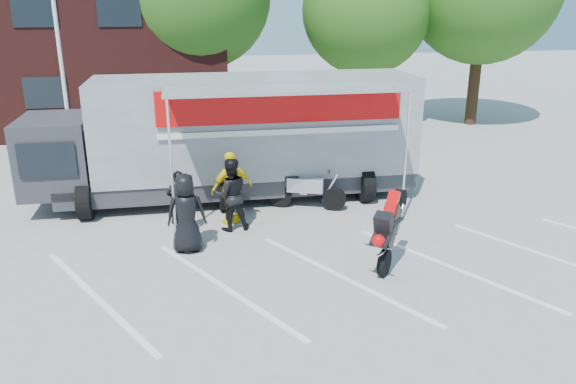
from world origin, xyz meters
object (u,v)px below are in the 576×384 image
object	(u,v)px
tree_mid	(366,10)
spectator_leather_c	(231,195)
spectator_leather_b	(179,203)
spectator_hivis	(232,188)
parked_motorcycle	(307,208)
stunt_bike_rider	(393,264)
flagpole	(63,10)
transporter_truck	(240,196)
spectator_leather_a	(186,213)

from	to	relation	value
tree_mid	spectator_leather_c	size ratio (longest dim) A/B	4.26
spectator_leather_b	spectator_leather_c	xyz separation A→B (m)	(1.22, 0.11, 0.10)
spectator_leather_b	spectator_hivis	bearing A→B (deg)	-155.38
spectator_leather_b	spectator_leather_c	bearing A→B (deg)	-170.57
parked_motorcycle	spectator_leather_c	size ratio (longest dim) A/B	1.19
stunt_bike_rider	flagpole	bearing A→B (deg)	169.84
spectator_leather_b	spectator_hivis	distance (m)	1.38
transporter_truck	spectator_leather_a	bearing A→B (deg)	-113.74
flagpole	spectator_leather_a	world-z (taller)	flagpole
spectator_leather_a	spectator_hivis	distance (m)	1.84
flagpole	tree_mid	distance (m)	12.31
flagpole	spectator_leather_c	bearing A→B (deg)	-53.75
spectator_leather_a	spectator_leather_c	bearing A→B (deg)	-131.21
parked_motorcycle	spectator_leather_a	distance (m)	3.97
tree_mid	stunt_bike_rider	xyz separation A→B (m)	(-3.57, -13.63, -4.94)
spectator_leather_c	spectator_leather_a	bearing A→B (deg)	39.46
flagpole	spectator_leather_a	distance (m)	8.94
spectator_leather_a	spectator_hivis	size ratio (longest dim) A/B	0.96
spectator_leather_a	parked_motorcycle	bearing A→B (deg)	-142.59
spectator_leather_a	spectator_leather_b	size ratio (longest dim) A/B	1.12
spectator_leather_b	parked_motorcycle	bearing A→B (deg)	-156.04
spectator_leather_a	spectator_leather_b	xyz separation A→B (m)	(-0.16, 0.97, -0.10)
spectator_leather_b	transporter_truck	bearing A→B (deg)	-119.51
transporter_truck	spectator_leather_a	xyz separation A→B (m)	(-1.52, -3.47, 0.90)
spectator_hivis	flagpole	bearing A→B (deg)	-73.95
transporter_truck	spectator_leather_c	world-z (taller)	spectator_leather_c
stunt_bike_rider	transporter_truck	bearing A→B (deg)	157.41
parked_motorcycle	transporter_truck	bearing A→B (deg)	72.86
transporter_truck	spectator_leather_c	bearing A→B (deg)	-100.92
transporter_truck	spectator_leather_b	distance (m)	3.11
spectator_leather_a	spectator_leather_c	size ratio (longest dim) A/B	0.99
flagpole	tree_mid	world-z (taller)	flagpole
parked_motorcycle	spectator_leather_a	bearing A→B (deg)	144.83
transporter_truck	stunt_bike_rider	distance (m)	5.67
parked_motorcycle	flagpole	bearing A→B (deg)	73.53
parked_motorcycle	stunt_bike_rider	size ratio (longest dim) A/B	1.16
spectator_leather_c	spectator_hivis	xyz separation A→B (m)	(0.07, 0.37, 0.03)
spectator_leather_a	spectator_leather_b	distance (m)	0.99
parked_motorcycle	spectator_hivis	world-z (taller)	spectator_hivis
stunt_bike_rider	spectator_leather_a	size ratio (longest dim) A/B	1.03
tree_mid	spectator_leather_b	size ratio (longest dim) A/B	4.80
stunt_bike_rider	spectator_leather_c	xyz separation A→B (m)	(-3.22, 2.56, 0.90)
tree_mid	stunt_bike_rider	world-z (taller)	tree_mid
flagpole	spectator_hivis	bearing A→B (deg)	-51.60
flagpole	spectator_hivis	world-z (taller)	flagpole
stunt_bike_rider	tree_mid	bearing A→B (deg)	113.50
flagpole	transporter_truck	xyz separation A→B (m)	(4.91, -3.68, -5.05)
parked_motorcycle	spectator_leather_a	world-z (taller)	spectator_leather_a
parked_motorcycle	spectator_leather_b	bearing A→B (deg)	130.30
flagpole	transporter_truck	world-z (taller)	flagpole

